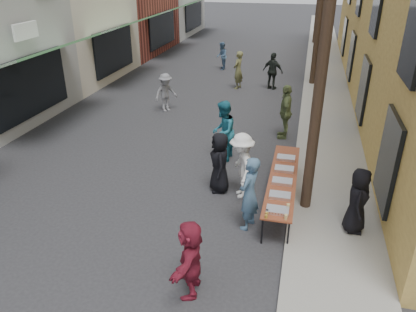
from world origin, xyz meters
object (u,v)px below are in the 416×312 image
at_px(catering_tray_sausage, 277,210).
at_px(guest_front_a, 220,163).
at_px(utility_pole_near, 327,29).
at_px(guest_front_c, 223,132).
at_px(server, 358,201).
at_px(serving_table, 283,179).

height_order(catering_tray_sausage, guest_front_a, guest_front_a).
bearing_deg(catering_tray_sausage, guest_front_a, 132.66).
xyz_separation_m(utility_pole_near, guest_front_c, (-2.67, 2.30, -3.52)).
distance_m(utility_pole_near, catering_tray_sausage, 4.05).
distance_m(catering_tray_sausage, guest_front_c, 4.30).
bearing_deg(guest_front_a, catering_tray_sausage, 22.89).
bearing_deg(catering_tray_sausage, server, 21.13).
relative_size(utility_pole_near, guest_front_a, 5.25).
bearing_deg(catering_tray_sausage, utility_pole_near, 66.94).
height_order(utility_pole_near, guest_front_c, utility_pole_near).
relative_size(utility_pole_near, server, 5.65).
relative_size(guest_front_a, guest_front_c, 0.87).
bearing_deg(serving_table, catering_tray_sausage, -90.00).
distance_m(serving_table, guest_front_c, 2.96).
bearing_deg(utility_pole_near, guest_front_a, 170.43).
bearing_deg(catering_tray_sausage, serving_table, 90.00).
relative_size(catering_tray_sausage, guest_front_a, 0.29).
distance_m(guest_front_c, server, 4.90).
bearing_deg(server, guest_front_a, 75.58).
bearing_deg(server, guest_front_c, 55.37).
relative_size(utility_pole_near, catering_tray_sausage, 18.00).
height_order(utility_pole_near, guest_front_a, utility_pole_near).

